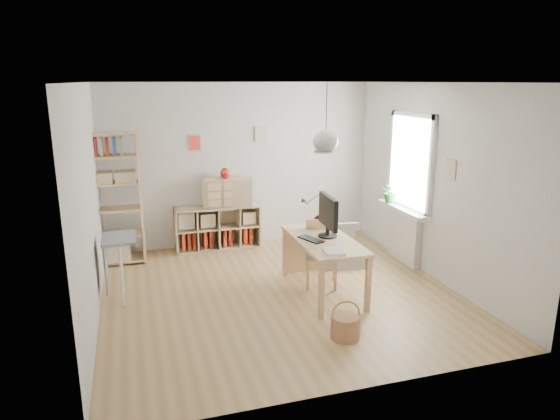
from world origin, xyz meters
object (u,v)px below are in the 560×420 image
object	(u,v)px
cube_shelf	(216,230)
chair	(321,249)
desk	(323,245)
monitor	(328,214)
storage_chest	(343,252)
drawer_chest	(228,192)
tall_bookshelf	(114,194)

from	to	relation	value
cube_shelf	chair	size ratio (longest dim) A/B	1.60
desk	monitor	bearing A→B (deg)	34.27
chair	storage_chest	size ratio (longest dim) A/B	1.24
chair	drawer_chest	bearing A→B (deg)	135.12
desk	cube_shelf	distance (m)	2.48
desk	monitor	distance (m)	0.41
cube_shelf	tall_bookshelf	size ratio (longest dim) A/B	0.70
tall_bookshelf	monitor	world-z (taller)	tall_bookshelf
cube_shelf	tall_bookshelf	bearing A→B (deg)	-169.81
desk	tall_bookshelf	world-z (taller)	tall_bookshelf
cube_shelf	storage_chest	world-z (taller)	cube_shelf
chair	tall_bookshelf	bearing A→B (deg)	167.82
desk	drawer_chest	world-z (taller)	drawer_chest
cube_shelf	drawer_chest	xyz separation A→B (m)	(0.21, -0.04, 0.65)
desk	cube_shelf	bearing A→B (deg)	114.61
storage_chest	drawer_chest	size ratio (longest dim) A/B	0.89
tall_bookshelf	storage_chest	xyz separation A→B (m)	(3.27, -1.07, -0.89)
desk	storage_chest	world-z (taller)	desk
chair	desk	bearing A→B (deg)	-87.66
chair	storage_chest	bearing A→B (deg)	64.77
desk	monitor	xyz separation A→B (m)	(0.08, 0.05, 0.40)
chair	monitor	bearing A→B (deg)	-73.51
tall_bookshelf	storage_chest	distance (m)	3.55
storage_chest	drawer_chest	xyz separation A→B (m)	(-1.50, 1.31, 0.75)
cube_shelf	storage_chest	bearing A→B (deg)	-38.26
chair	monitor	distance (m)	0.60
desk	chair	world-z (taller)	chair
tall_bookshelf	chair	world-z (taller)	tall_bookshelf
monitor	cube_shelf	bearing A→B (deg)	120.75
drawer_chest	monitor	bearing A→B (deg)	-54.02
cube_shelf	monitor	bearing A→B (deg)	-63.24
cube_shelf	tall_bookshelf	xyz separation A→B (m)	(-1.56, -0.28, 0.79)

